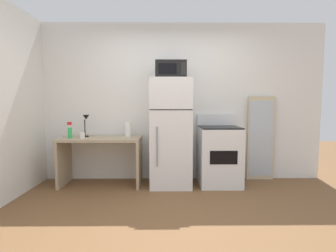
% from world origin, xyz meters
% --- Properties ---
extents(ground_plane, '(12.00, 12.00, 0.00)m').
position_xyz_m(ground_plane, '(0.00, 0.00, 0.00)').
color(ground_plane, brown).
extents(wall_back_white, '(5.00, 0.10, 2.60)m').
position_xyz_m(wall_back_white, '(0.00, 1.70, 1.30)').
color(wall_back_white, white).
rests_on(wall_back_white, ground).
extents(desk, '(1.23, 0.57, 0.75)m').
position_xyz_m(desk, '(-1.14, 1.35, 0.53)').
color(desk, tan).
rests_on(desk, ground).
extents(desk_lamp, '(0.14, 0.12, 0.35)m').
position_xyz_m(desk_lamp, '(-1.39, 1.42, 0.99)').
color(desk_lamp, black).
rests_on(desk_lamp, desk).
extents(paper_towel_roll, '(0.11, 0.11, 0.24)m').
position_xyz_m(paper_towel_roll, '(-0.73, 1.47, 0.87)').
color(paper_towel_roll, white).
rests_on(paper_towel_roll, desk).
extents(spray_bottle, '(0.06, 0.06, 0.25)m').
position_xyz_m(spray_bottle, '(-1.60, 1.28, 0.85)').
color(spray_bottle, green).
rests_on(spray_bottle, desk).
extents(coffee_mug, '(0.08, 0.08, 0.09)m').
position_xyz_m(coffee_mug, '(-1.39, 1.23, 0.80)').
color(coffee_mug, white).
rests_on(coffee_mug, desk).
extents(refrigerator, '(0.63, 0.65, 1.65)m').
position_xyz_m(refrigerator, '(-0.05, 1.32, 0.83)').
color(refrigerator, white).
rests_on(refrigerator, ground).
extents(microwave, '(0.46, 0.35, 0.26)m').
position_xyz_m(microwave, '(-0.05, 1.30, 1.78)').
color(microwave, black).
rests_on(microwave, refrigerator).
extents(oven_range, '(0.63, 0.61, 1.10)m').
position_xyz_m(oven_range, '(0.72, 1.33, 0.47)').
color(oven_range, white).
rests_on(oven_range, ground).
extents(leaning_mirror, '(0.44, 0.03, 1.40)m').
position_xyz_m(leaning_mirror, '(1.47, 1.59, 0.70)').
color(leaning_mirror, '#C6B793').
rests_on(leaning_mirror, ground).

